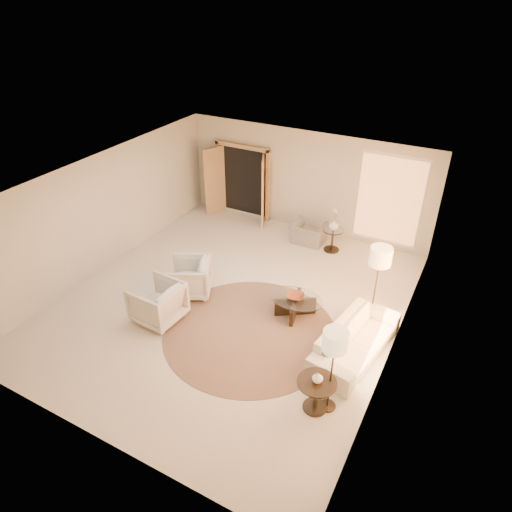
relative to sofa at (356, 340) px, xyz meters
The scene contains 18 objects.
room 3.10m from the sofa, behind, with size 7.04×8.04×2.83m.
windows_right 1.22m from the sofa, 34.49° to the left, with size 0.10×6.40×2.40m, color #FFAB66, non-canonical shape.
window_back_corner 4.39m from the sofa, 98.08° to the left, with size 1.70×0.10×2.40m, color #FFAB66, non-canonical shape.
curtains_right 1.68m from the sofa, 68.63° to the left, with size 0.06×5.20×2.60m, color tan, non-canonical shape.
french_doors 6.35m from the sofa, 139.52° to the left, with size 1.95×0.66×2.16m.
area_rug 2.12m from the sofa, 168.69° to the right, with size 3.53×3.53×0.01m, color #482F25.
sofa is the anchor object (origin of this frame).
armchair_left 3.91m from the sofa, behind, with size 0.88×0.83×0.91m, color silver.
armchair_right 4.06m from the sofa, 166.65° to the right, with size 0.92×0.86×0.95m, color silver.
accent_chair 4.28m from the sofa, 124.42° to the left, with size 0.87×0.57×0.76m, color gray.
coffee_table 1.58m from the sofa, 160.07° to the left, with size 1.53×1.53×0.43m.
end_table 1.58m from the sofa, 96.53° to the right, with size 0.66×0.66×0.62m.
side_table 3.85m from the sofa, 116.51° to the left, with size 0.53×0.53×0.62m.
floor_lamp_near 1.62m from the sofa, 90.00° to the left, with size 0.43×0.43×1.79m.
floor_lamp_far 1.80m from the sofa, 90.00° to the right, with size 0.40×0.40×1.65m.
bowl 1.58m from the sofa, 160.07° to the left, with size 0.36×0.36×0.09m, color brown.
end_vase 1.62m from the sofa, 96.53° to the right, with size 0.18×0.18×0.19m, color white.
side_vase 3.87m from the sofa, 116.51° to the left, with size 0.25×0.25×0.26m, color white.
Camera 1 is at (4.29, -6.88, 6.23)m, focal length 32.00 mm.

